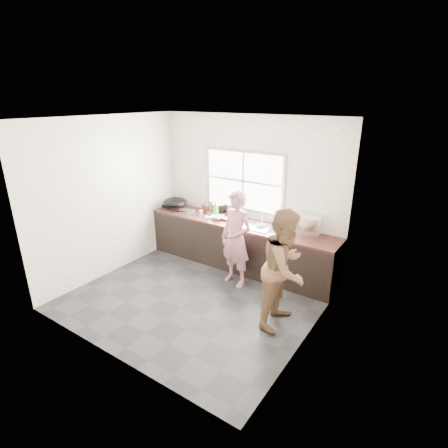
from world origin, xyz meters
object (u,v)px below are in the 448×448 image
Objects in this scene: woman at (236,242)px; dish_rack at (307,225)px; bowl_mince at (217,218)px; burner at (172,205)px; bowl_crabs at (285,230)px; wok at (175,202)px; pot_lid_left at (189,211)px; black_pot at (219,208)px; bottle_brown_tall at (206,207)px; person_side at (285,268)px; bottle_green at (215,208)px; bottle_brown_short at (218,209)px; pot_lid_right at (184,210)px; cutting_board at (217,213)px; glass_jar at (201,213)px; plate_food at (210,217)px; bowl_held at (261,225)px.

dish_rack is at bearing 47.05° from woman.
burner is at bearing 173.55° from bowl_mince.
bowl_crabs is (1.30, 0.10, 0.00)m from bowl_mince.
dish_rack is (2.66, 0.18, 0.01)m from wok.
bowl_crabs is 2.01m from pot_lid_left.
black_pot is 1.32× the size of bottle_brown_tall.
person_side is 5.33× the size of bottle_green.
person_side is 3.26m from burner.
bowl_crabs is 1.43m from bottle_green.
wok is at bearing -160.62° from bottle_brown_short.
woman reaches higher than pot_lid_right.
bowl_mince is at bearing -3.08° from pot_lid_right.
black_pot is (-1.98, 1.33, 0.13)m from person_side.
bowl_mince reaches higher than burner.
wok is at bearing -165.38° from cutting_board.
person_side is 2.45m from glass_jar.
bowl_crabs is 1.48m from plate_food.
cutting_board is 1.42× the size of black_pot.
black_pot is 0.57× the size of wok.
glass_jar is (-1.24, -0.07, 0.01)m from bowl_held.
cutting_board is at bearing 18.13° from pot_lid_left.
bowl_held is 0.44× the size of wok.
bottle_green is 1.10m from burner.
pot_lid_left is (-0.55, -0.25, -0.09)m from black_pot.
bottle_brown_short reaches higher than burner.
glass_jar is (-2.21, 1.05, 0.08)m from person_side.
plate_food is 2.14× the size of glass_jar.
woman is at bearing -39.13° from cutting_board.
black_pot is 1.07m from burner.
glass_jar reaches higher than plate_food.
bowl_held is at bearing -177.74° from bowl_crabs.
woman is 5.44× the size of black_pot.
bottle_green is at bearing -68.11° from bottle_brown_short.
bottle_green is at bearing 58.94° from person_side.
bowl_crabs is at bearing 2.28° from wok.
person_side is at bearing -30.79° from bottle_green.
bottle_brown_tall is at bearing 174.57° from bowl_held.
person_side reaches higher than bowl_held.
glass_jar reaches higher than burner.
cutting_board is 0.91× the size of dish_rack.
black_pot is 0.04m from bottle_brown_short.
woman reaches higher than burner.
glass_jar is 0.39× the size of pot_lid_right.
bowl_crabs is at bearing -7.68° from black_pot.
wok is 1.12× the size of dish_rack.
plate_food is 0.21m from glass_jar.
bottle_brown_short is (-0.91, 0.78, 0.19)m from woman.
person_side is at bearing -29.68° from bowl_mince.
bottle_green is at bearing 172.42° from dish_rack.
pot_lid_left is at bearing -173.10° from bottle_green.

